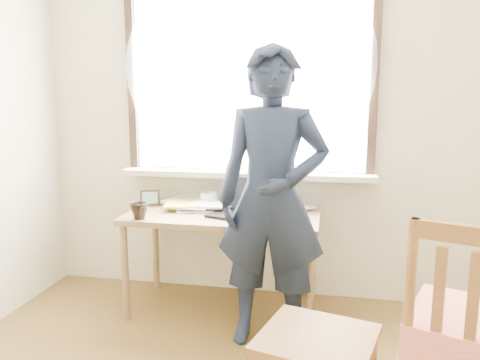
% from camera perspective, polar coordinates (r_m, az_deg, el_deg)
% --- Properties ---
extents(room_shell, '(3.52, 4.02, 2.61)m').
position_cam_1_polar(room_shell, '(1.67, -3.65, 15.30)').
color(room_shell, beige).
rests_on(room_shell, ground).
extents(desk, '(1.31, 0.65, 0.70)m').
position_cam_1_polar(desk, '(3.23, -2.07, -5.30)').
color(desk, olive).
rests_on(desk, ground).
extents(laptop, '(0.42, 0.38, 0.24)m').
position_cam_1_polar(laptop, '(3.14, 0.05, -3.29)').
color(laptop, black).
rests_on(laptop, desk).
extents(mug_white, '(0.16, 0.16, 0.10)m').
position_cam_1_polar(mug_white, '(3.41, -3.80, -2.33)').
color(mug_white, white).
rests_on(mug_white, desk).
extents(mug_dark, '(0.15, 0.15, 0.11)m').
position_cam_1_polar(mug_dark, '(3.12, -12.19, -3.70)').
color(mug_dark, black).
rests_on(mug_dark, desk).
extents(mouse, '(0.09, 0.06, 0.04)m').
position_cam_1_polar(mouse, '(3.05, 5.28, -4.53)').
color(mouse, black).
rests_on(mouse, desk).
extents(desk_clutter, '(0.85, 0.47, 0.05)m').
position_cam_1_polar(desk_clutter, '(3.39, -4.63, -2.84)').
color(desk_clutter, white).
rests_on(desk_clutter, desk).
extents(book_a, '(0.31, 0.33, 0.02)m').
position_cam_1_polar(book_a, '(3.58, -8.22, -2.46)').
color(book_a, white).
rests_on(book_a, desk).
extents(book_b, '(0.32, 0.33, 0.02)m').
position_cam_1_polar(book_b, '(3.39, 5.45, -3.16)').
color(book_b, white).
rests_on(book_b, desk).
extents(picture_frame, '(0.14, 0.06, 0.11)m').
position_cam_1_polar(picture_frame, '(3.46, -10.90, -2.27)').
color(picture_frame, black).
rests_on(picture_frame, desk).
extents(work_chair, '(0.57, 0.56, 0.48)m').
position_cam_1_polar(work_chair, '(2.16, 9.32, -19.95)').
color(work_chair, brown).
rests_on(work_chair, ground).
extents(side_chair, '(0.62, 0.61, 1.05)m').
position_cam_1_polar(side_chair, '(2.13, 26.53, -16.93)').
color(side_chair, brown).
rests_on(side_chair, ground).
extents(person, '(0.66, 0.43, 1.78)m').
position_cam_1_polar(person, '(2.75, 3.92, -2.35)').
color(person, black).
rests_on(person, ground).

